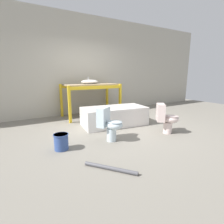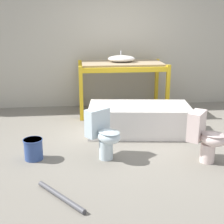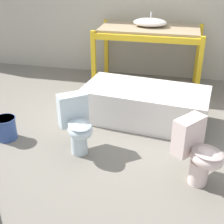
{
  "view_description": "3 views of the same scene",
  "coord_description": "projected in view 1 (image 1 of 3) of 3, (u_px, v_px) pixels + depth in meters",
  "views": [
    {
      "loc": [
        -2.23,
        -3.58,
        1.33
      ],
      "look_at": [
        -0.37,
        -0.43,
        0.53
      ],
      "focal_mm": 28.0,
      "sensor_mm": 36.0,
      "label": 1
    },
    {
      "loc": [
        -0.89,
        -4.61,
        1.85
      ],
      "look_at": [
        -0.44,
        -0.51,
        0.61
      ],
      "focal_mm": 50.0,
      "sensor_mm": 36.0,
      "label": 2
    },
    {
      "loc": [
        0.5,
        -3.58,
        2.11
      ],
      "look_at": [
        -0.18,
        -0.55,
        0.5
      ],
      "focal_mm": 50.0,
      "sensor_mm": 36.0,
      "label": 3
    }
  ],
  "objects": [
    {
      "name": "shelving_rack",
      "position": [
        91.0,
        89.0,
        5.45
      ],
      "size": [
        1.71,
        0.93,
        1.02
      ],
      "color": "gold",
      "rests_on": "ground_plane"
    },
    {
      "name": "bucket_white",
      "position": [
        61.0,
        141.0,
        3.1
      ],
      "size": [
        0.27,
        0.27,
        0.29
      ],
      "color": "#334C8C",
      "rests_on": "ground_plane"
    },
    {
      "name": "ground_plane",
      "position": [
        116.0,
        128.0,
        4.4
      ],
      "size": [
        12.0,
        12.0,
        0.0
      ],
      "primitive_type": "plane",
      "color": "slate"
    },
    {
      "name": "toilet_near",
      "position": [
        109.0,
        123.0,
        3.49
      ],
      "size": [
        0.54,
        0.57,
        0.68
      ],
      "rotation": [
        0.0,
        0.0,
        0.65
      ],
      "color": "silver",
      "rests_on": "ground_plane"
    },
    {
      "name": "bathtub_main",
      "position": [
        114.0,
        115.0,
        4.61
      ],
      "size": [
        1.74,
        0.99,
        0.48
      ],
      "rotation": [
        0.0,
        0.0,
        -0.12
      ],
      "color": "white",
      "rests_on": "ground_plane"
    },
    {
      "name": "loose_pipe",
      "position": [
        110.0,
        168.0,
        2.46
      ],
      "size": [
        0.54,
        0.66,
        0.06
      ],
      "color": "#4C4C51",
      "rests_on": "ground_plane"
    },
    {
      "name": "toilet_far",
      "position": [
        166.0,
        118.0,
        3.94
      ],
      "size": [
        0.57,
        0.54,
        0.68
      ],
      "rotation": [
        0.0,
        0.0,
        0.91
      ],
      "color": "silver",
      "rests_on": "ground_plane"
    },
    {
      "name": "sink_basin",
      "position": [
        90.0,
        82.0,
        5.44
      ],
      "size": [
        0.54,
        0.38,
        0.21
      ],
      "color": "white",
      "rests_on": "shelving_rack"
    },
    {
      "name": "warehouse_wall_rear",
      "position": [
        83.0,
        66.0,
        5.83
      ],
      "size": [
        10.8,
        0.08,
        3.2
      ],
      "color": "#B2AD9E",
      "rests_on": "ground_plane"
    }
  ]
}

